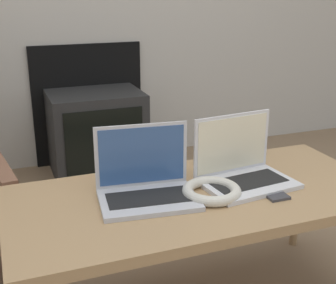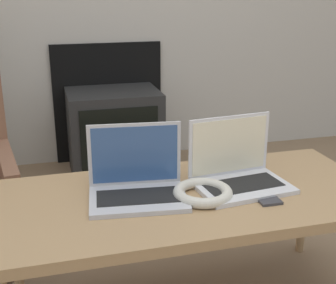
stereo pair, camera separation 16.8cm
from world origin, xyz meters
name	(u,v)px [view 1 (the left image)]	position (x,y,z in m)	size (l,w,h in m)	color
table	(199,202)	(0.00, 0.35, 0.44)	(1.29, 0.60, 0.47)	#9E7A51
laptop_left	(146,182)	(-0.18, 0.38, 0.52)	(0.34, 0.26, 0.23)	#B2B2B7
laptop_right	(242,168)	(0.18, 0.38, 0.52)	(0.34, 0.25, 0.23)	silver
headphones	(212,191)	(0.03, 0.31, 0.49)	(0.20, 0.20, 0.04)	beige
phone	(271,192)	(0.23, 0.26, 0.48)	(0.07, 0.13, 0.01)	#333338
tv	(97,133)	(-0.04, 1.80, 0.26)	(0.56, 0.43, 0.52)	black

